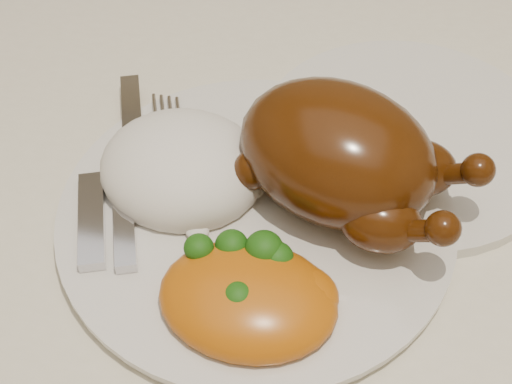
% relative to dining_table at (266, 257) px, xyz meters
% --- Properties ---
extents(dining_table, '(1.60, 0.90, 0.76)m').
position_rel_dining_table_xyz_m(dining_table, '(0.00, 0.00, 0.00)').
color(dining_table, brown).
rests_on(dining_table, floor).
extents(tablecloth, '(1.73, 1.03, 0.18)m').
position_rel_dining_table_xyz_m(tablecloth, '(0.00, 0.00, 0.07)').
color(tablecloth, beige).
rests_on(tablecloth, dining_table).
extents(dinner_plate, '(0.32, 0.32, 0.01)m').
position_rel_dining_table_xyz_m(dinner_plate, '(-0.00, -0.04, 0.11)').
color(dinner_plate, silver).
rests_on(dinner_plate, tablecloth).
extents(side_plate, '(0.29, 0.29, 0.01)m').
position_rel_dining_table_xyz_m(side_plate, '(0.10, 0.06, 0.11)').
color(side_plate, silver).
rests_on(side_plate, tablecloth).
extents(roast_chicken, '(0.19, 0.16, 0.09)m').
position_rel_dining_table_xyz_m(roast_chicken, '(0.06, -0.02, 0.16)').
color(roast_chicken, '#4B2208').
rests_on(roast_chicken, dinner_plate).
extents(rice_mound, '(0.13, 0.12, 0.07)m').
position_rel_dining_table_xyz_m(rice_mound, '(-0.06, -0.02, 0.13)').
color(rice_mound, white).
rests_on(rice_mound, dinner_plate).
extents(mac_and_cheese, '(0.12, 0.10, 0.05)m').
position_rel_dining_table_xyz_m(mac_and_cheese, '(0.01, -0.12, 0.12)').
color(mac_and_cheese, '#C5540C').
rests_on(mac_and_cheese, dinner_plate).
extents(cutlery, '(0.08, 0.20, 0.01)m').
position_rel_dining_table_xyz_m(cutlery, '(-0.10, -0.05, 0.12)').
color(cutlery, silver).
rests_on(cutlery, dinner_plate).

